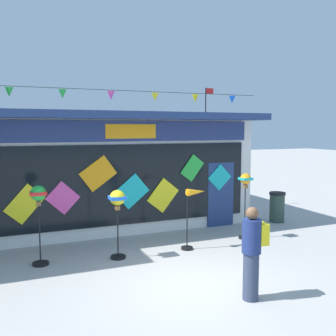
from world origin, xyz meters
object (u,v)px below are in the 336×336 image
wind_spinner_far_left (39,204)px  person_near_camera (252,251)px  trash_bin (277,207)px  kite_shop_building (109,166)px  wind_spinner_center_left (193,205)px  wind_spinner_center_right (245,189)px  wind_spinner_left (117,205)px

wind_spinner_far_left → person_near_camera: 4.71m
wind_spinner_far_left → trash_bin: size_ratio=1.84×
kite_shop_building → wind_spinner_center_left: kite_shop_building is taller
wind_spinner_center_left → person_near_camera: size_ratio=0.92×
wind_spinner_center_right → wind_spinner_center_left: bearing=-171.8°
wind_spinner_left → wind_spinner_far_left: bearing=172.2°
wind_spinner_left → wind_spinner_center_right: size_ratio=0.89×
wind_spinner_left → trash_bin: wind_spinner_left is taller
wind_spinner_far_left → trash_bin: bearing=9.3°
kite_shop_building → trash_bin: size_ratio=8.66×
wind_spinner_far_left → wind_spinner_center_right: (5.40, -0.01, -0.00)m
wind_spinner_left → wind_spinner_center_right: (3.68, 0.23, 0.12)m
kite_shop_building → wind_spinner_left: kite_shop_building is taller
kite_shop_building → person_near_camera: kite_shop_building is taller
person_near_camera → trash_bin: bearing=144.3°
person_near_camera → trash_bin: person_near_camera is taller
kite_shop_building → wind_spinner_far_left: 4.85m
wind_spinner_center_left → wind_spinner_far_left: bearing=176.1°
wind_spinner_center_left → person_near_camera: person_near_camera is taller
wind_spinner_left → wind_spinner_center_left: bearing=-0.5°
wind_spinner_far_left → wind_spinner_left: (1.72, -0.24, -0.13)m
wind_spinner_center_left → trash_bin: (3.79, 1.47, -0.62)m
wind_spinner_center_right → person_near_camera: bearing=-122.2°
wind_spinner_left → wind_spinner_center_right: 3.68m
wind_spinner_far_left → wind_spinner_center_right: bearing=-0.1°
person_near_camera → wind_spinner_center_right: bearing=154.7°
person_near_camera → wind_spinner_far_left: bearing=-127.6°
kite_shop_building → person_near_camera: size_ratio=5.03×
kite_shop_building → wind_spinner_far_left: size_ratio=4.70×
person_near_camera → trash_bin: size_ratio=1.72×
wind_spinner_center_right → person_near_camera: size_ratio=1.09×
wind_spinner_left → trash_bin: (5.75, 1.46, -0.77)m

